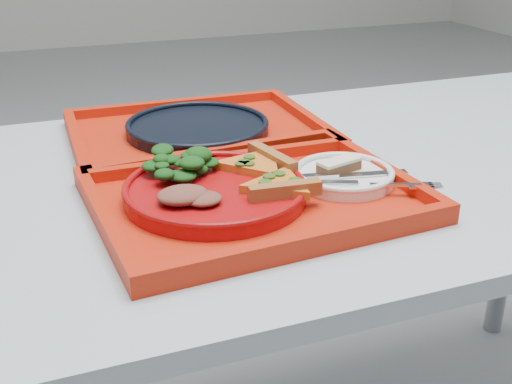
# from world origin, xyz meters

# --- Properties ---
(table) EXTENTS (1.60, 0.80, 0.75)m
(table) POSITION_xyz_m (0.00, 0.00, 0.68)
(table) COLOR #B0BCC6
(table) RESTS_ON ground
(tray_main) EXTENTS (0.47, 0.38, 0.01)m
(tray_main) POSITION_xyz_m (-0.19, -0.11, 0.76)
(tray_main) COLOR #B51E09
(tray_main) RESTS_ON table
(tray_far) EXTENTS (0.45, 0.36, 0.01)m
(tray_far) POSITION_xyz_m (-0.19, 0.19, 0.76)
(tray_far) COLOR #B51E09
(tray_far) RESTS_ON table
(dinner_plate) EXTENTS (0.26, 0.26, 0.02)m
(dinner_plate) POSITION_xyz_m (-0.25, -0.10, 0.77)
(dinner_plate) COLOR #9E0A0C
(dinner_plate) RESTS_ON tray_main
(side_plate) EXTENTS (0.15, 0.15, 0.01)m
(side_plate) POSITION_xyz_m (-0.05, -0.11, 0.77)
(side_plate) COLOR white
(side_plate) RESTS_ON tray_main
(navy_plate) EXTENTS (0.26, 0.26, 0.02)m
(navy_plate) POSITION_xyz_m (-0.19, 0.19, 0.77)
(navy_plate) COLOR black
(navy_plate) RESTS_ON tray_far
(pizza_slice_a) EXTENTS (0.11, 0.12, 0.02)m
(pizza_slice_a) POSITION_xyz_m (-0.17, -0.14, 0.79)
(pizza_slice_a) COLOR gold
(pizza_slice_a) RESTS_ON dinner_plate
(pizza_slice_b) EXTENTS (0.15, 0.14, 0.02)m
(pizza_slice_b) POSITION_xyz_m (-0.17, -0.05, 0.79)
(pizza_slice_b) COLOR gold
(pizza_slice_b) RESTS_ON dinner_plate
(salad_heap) EXTENTS (0.09, 0.08, 0.05)m
(salad_heap) POSITION_xyz_m (-0.28, -0.03, 0.80)
(salad_heap) COLOR black
(salad_heap) RESTS_ON dinner_plate
(meat_portion) EXTENTS (0.07, 0.06, 0.02)m
(meat_portion) POSITION_xyz_m (-0.30, -0.13, 0.79)
(meat_portion) COLOR brown
(meat_portion) RESTS_ON dinner_plate
(dessert_bar) EXTENTS (0.07, 0.04, 0.02)m
(dessert_bar) POSITION_xyz_m (-0.05, -0.10, 0.79)
(dessert_bar) COLOR #452417
(dessert_bar) RESTS_ON side_plate
(knife) EXTENTS (0.18, 0.05, 0.01)m
(knife) POSITION_xyz_m (-0.05, -0.12, 0.78)
(knife) COLOR silver
(knife) RESTS_ON side_plate
(fork) EXTENTS (0.18, 0.09, 0.01)m
(fork) POSITION_xyz_m (-0.04, -0.17, 0.78)
(fork) COLOR silver
(fork) RESTS_ON side_plate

